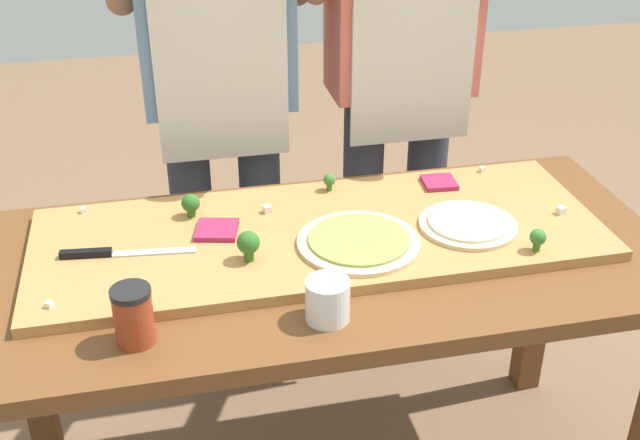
# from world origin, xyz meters

# --- Properties ---
(prep_table) EXTENTS (1.56, 0.71, 0.76)m
(prep_table) POSITION_xyz_m (0.00, 0.00, 0.65)
(prep_table) COLOR brown
(prep_table) RESTS_ON ground
(cutting_board) EXTENTS (1.29, 0.48, 0.03)m
(cutting_board) POSITION_xyz_m (0.01, 0.06, 0.77)
(cutting_board) COLOR #B27F47
(cutting_board) RESTS_ON prep_table
(chefs_knife) EXTENTS (0.29, 0.05, 0.02)m
(chefs_knife) POSITION_xyz_m (-0.46, 0.05, 0.79)
(chefs_knife) COLOR #B7BABF
(chefs_knife) RESTS_ON cutting_board
(pizza_whole_pesto_green) EXTENTS (0.27, 0.27, 0.02)m
(pizza_whole_pesto_green) POSITION_xyz_m (0.08, -0.02, 0.79)
(pizza_whole_pesto_green) COLOR beige
(pizza_whole_pesto_green) RESTS_ON cutting_board
(pizza_whole_cheese_artichoke) EXTENTS (0.22, 0.22, 0.02)m
(pizza_whole_cheese_artichoke) POSITION_xyz_m (0.34, 0.00, 0.79)
(pizza_whole_cheese_artichoke) COLOR beige
(pizza_whole_cheese_artichoke) RESTS_ON cutting_board
(pizza_slice_far_left) EXTENTS (0.11, 0.11, 0.01)m
(pizza_slice_far_left) POSITION_xyz_m (-0.22, 0.10, 0.79)
(pizza_slice_far_left) COLOR #9E234C
(pizza_slice_far_left) RESTS_ON cutting_board
(pizza_slice_far_right) EXTENTS (0.09, 0.09, 0.01)m
(pizza_slice_far_right) POSITION_xyz_m (0.35, 0.22, 0.79)
(pizza_slice_far_right) COLOR #9E234C
(pizza_slice_far_right) RESTS_ON cutting_board
(broccoli_floret_front_mid) EXTENTS (0.03, 0.03, 0.05)m
(broccoli_floret_front_mid) POSITION_xyz_m (0.07, 0.25, 0.81)
(broccoli_floret_front_mid) COLOR #3F7220
(broccoli_floret_front_mid) RESTS_ON cutting_board
(broccoli_floret_back_right) EXTENTS (0.04, 0.04, 0.06)m
(broccoli_floret_back_right) POSITION_xyz_m (-0.27, 0.19, 0.82)
(broccoli_floret_back_right) COLOR #366618
(broccoli_floret_back_right) RESTS_ON cutting_board
(broccoli_floret_front_right) EXTENTS (0.05, 0.05, 0.07)m
(broccoli_floret_front_right) POSITION_xyz_m (-0.17, -0.03, 0.82)
(broccoli_floret_front_right) COLOR #366618
(broccoli_floret_front_right) RESTS_ON cutting_board
(broccoli_floret_center_right) EXTENTS (0.04, 0.04, 0.05)m
(broccoli_floret_center_right) POSITION_xyz_m (0.45, -0.13, 0.81)
(broccoli_floret_center_right) COLOR #3F7220
(broccoli_floret_center_right) RESTS_ON cutting_board
(cheese_crumble_a) EXTENTS (0.02, 0.02, 0.01)m
(cheese_crumble_a) POSITION_xyz_m (0.48, 0.26, 0.79)
(cheese_crumble_a) COLOR white
(cheese_crumble_a) RESTS_ON cutting_board
(cheese_crumble_b) EXTENTS (0.02, 0.02, 0.01)m
(cheese_crumble_b) POSITION_xyz_m (-0.52, 0.26, 0.79)
(cheese_crumble_b) COLOR white
(cheese_crumble_b) RESTS_ON cutting_board
(cheese_crumble_c) EXTENTS (0.02, 0.02, 0.02)m
(cheese_crumble_c) POSITION_xyz_m (0.58, 0.01, 0.79)
(cheese_crumble_c) COLOR silver
(cheese_crumble_c) RESTS_ON cutting_board
(cheese_crumble_d) EXTENTS (0.02, 0.02, 0.02)m
(cheese_crumble_d) POSITION_xyz_m (-0.10, 0.17, 0.79)
(cheese_crumble_d) COLOR silver
(cheese_crumble_d) RESTS_ON cutting_board
(cheese_crumble_e) EXTENTS (0.02, 0.02, 0.01)m
(cheese_crumble_e) POSITION_xyz_m (-0.57, -0.12, 0.79)
(cheese_crumble_e) COLOR white
(cheese_crumble_e) RESTS_ON cutting_board
(flour_cup) EXTENTS (0.09, 0.09, 0.09)m
(flour_cup) POSITION_xyz_m (-0.04, -0.24, 0.80)
(flour_cup) COLOR white
(flour_cup) RESTS_ON prep_table
(sauce_jar) EXTENTS (0.08, 0.08, 0.12)m
(sauce_jar) POSITION_xyz_m (-0.41, -0.23, 0.82)
(sauce_jar) COLOR #99381E
(sauce_jar) RESTS_ON prep_table
(cook_left) EXTENTS (0.54, 0.39, 1.67)m
(cook_left) POSITION_xyz_m (-0.16, 0.58, 1.00)
(cook_left) COLOR #333847
(cook_left) RESTS_ON ground
(cook_right) EXTENTS (0.54, 0.39, 1.67)m
(cook_right) POSITION_xyz_m (0.36, 0.58, 1.00)
(cook_right) COLOR #333847
(cook_right) RESTS_ON ground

